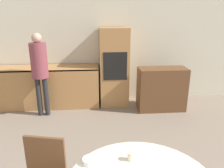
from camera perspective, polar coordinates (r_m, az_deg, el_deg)
wall_back at (r=5.16m, az=-2.66°, el=9.87°), size 6.96×0.05×2.60m
kitchen_counter at (r=5.14m, az=-17.76°, el=-0.56°), size 2.52×0.60×0.90m
oven_unit at (r=4.93m, az=0.49°, el=4.43°), size 0.63×0.59×1.74m
sideboard at (r=4.84m, az=12.81°, el=-1.30°), size 1.02×0.45×0.93m
person_standing at (r=4.50m, az=-18.43°, el=4.50°), size 0.32×0.32×1.68m
cup at (r=2.12m, az=4.91°, el=-18.31°), size 0.06×0.06×0.08m
bowl_near at (r=2.10m, az=-5.78°, el=-19.30°), size 0.14×0.14×0.05m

